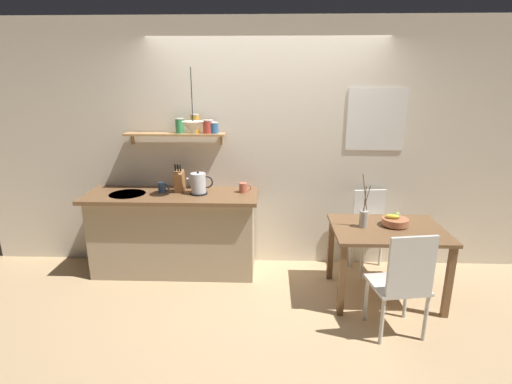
{
  "coord_description": "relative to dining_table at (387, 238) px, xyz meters",
  "views": [
    {
      "loc": [
        0.04,
        -3.65,
        2.09
      ],
      "look_at": [
        -0.1,
        0.25,
        0.95
      ],
      "focal_mm": 27.52,
      "sensor_mm": 36.0,
      "label": 1
    }
  ],
  "objects": [
    {
      "name": "kitchen_counter",
      "position": [
        -2.17,
        0.46,
        -0.16
      ],
      "size": [
        1.83,
        0.63,
        0.91
      ],
      "color": "tan",
      "rests_on": "ground_plane"
    },
    {
      "name": "wall_shelf",
      "position": [
        -1.98,
        0.63,
        0.94
      ],
      "size": [
        1.07,
        0.2,
        0.33
      ],
      "color": "tan"
    },
    {
      "name": "dining_chair_far",
      "position": [
        -0.01,
        0.56,
        -0.11
      ],
      "size": [
        0.46,
        0.44,
        0.91
      ],
      "color": "white",
      "rests_on": "ground_plane"
    },
    {
      "name": "ground_plane",
      "position": [
        -1.17,
        0.14,
        -0.62
      ],
      "size": [
        14.0,
        14.0,
        0.0
      ],
      "primitive_type": "plane",
      "color": "tan"
    },
    {
      "name": "knife_block",
      "position": [
        -2.09,
        0.51,
        0.41
      ],
      "size": [
        0.1,
        0.18,
        0.31
      ],
      "color": "#9E6B3D",
      "rests_on": "kitchen_counter"
    },
    {
      "name": "twig_vase",
      "position": [
        -0.23,
        0.02,
        0.2
      ],
      "size": [
        0.09,
        0.08,
        0.52
      ],
      "color": "#B7B2A8",
      "rests_on": "dining_table"
    },
    {
      "name": "pendant_lamp",
      "position": [
        -1.88,
        0.3,
        1.01
      ],
      "size": [
        0.21,
        0.21,
        0.62
      ],
      "color": "black"
    },
    {
      "name": "dining_chair_near",
      "position": [
        -0.04,
        -0.63,
        -0.1
      ],
      "size": [
        0.49,
        0.45,
        0.94
      ],
      "color": "silver",
      "rests_on": "ground_plane"
    },
    {
      "name": "dining_table",
      "position": [
        0.0,
        0.0,
        0.0
      ],
      "size": [
        1.04,
        0.78,
        0.72
      ],
      "color": "brown",
      "rests_on": "ground_plane"
    },
    {
      "name": "back_wall",
      "position": [
        -0.96,
        0.79,
        0.73
      ],
      "size": [
        6.8,
        0.11,
        2.7
      ],
      "color": "silver",
      "rests_on": "ground_plane"
    },
    {
      "name": "electric_kettle",
      "position": [
        -1.87,
        0.44,
        0.4
      ],
      "size": [
        0.27,
        0.18,
        0.25
      ],
      "color": "black",
      "rests_on": "kitchen_counter"
    },
    {
      "name": "coffee_mug_spare",
      "position": [
        -1.41,
        0.52,
        0.34
      ],
      "size": [
        0.13,
        0.09,
        0.1
      ],
      "color": "#C6664C",
      "rests_on": "kitchen_counter"
    },
    {
      "name": "coffee_mug_by_sink",
      "position": [
        -2.27,
        0.49,
        0.34
      ],
      "size": [
        0.12,
        0.08,
        0.1
      ],
      "color": "#3D5B89",
      "rests_on": "kitchen_counter"
    },
    {
      "name": "fruit_bowl",
      "position": [
        0.08,
        0.06,
        0.16
      ],
      "size": [
        0.24,
        0.24,
        0.13
      ],
      "color": "#BC704C",
      "rests_on": "dining_table"
    }
  ]
}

